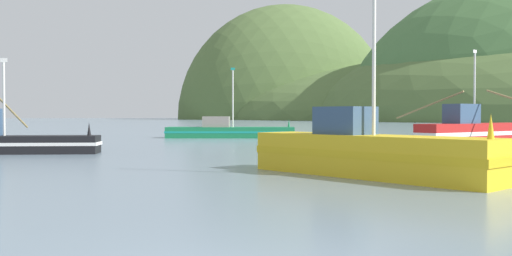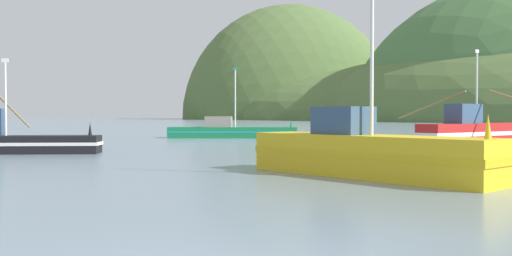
# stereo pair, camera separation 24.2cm
# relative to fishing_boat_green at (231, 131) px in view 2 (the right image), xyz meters

# --- Properties ---
(hill_far_right) EXTENTS (196.86, 157.49, 49.29)m
(hill_far_right) POSITION_rel_fishing_boat_green_xyz_m (122.42, 168.15, -0.60)
(hill_far_right) COLOR #516B38
(hill_far_right) RESTS_ON ground
(hill_mid_right) EXTENTS (87.60, 70.08, 91.92)m
(hill_mid_right) POSITION_rel_fishing_boat_green_xyz_m (53.87, 174.87, -0.60)
(hill_mid_right) COLOR #516B38
(hill_mid_right) RESTS_ON ground
(fishing_boat_green) EXTENTS (11.29, 4.73, 6.04)m
(fishing_boat_green) POSITION_rel_fishing_boat_green_xyz_m (0.00, 0.00, 0.00)
(fishing_boat_green) COLOR #197A47
(fishing_boat_green) RESTS_ON ground
(fishing_boat_yellow) EXTENTS (6.05, 8.64, 6.43)m
(fishing_boat_yellow) POSITION_rel_fishing_boat_green_xyz_m (-0.73, -31.12, 0.20)
(fishing_boat_yellow) COLOR gold
(fishing_boat_yellow) RESTS_ON ground
(fishing_boat_red) EXTENTS (10.15, 11.76, 6.19)m
(fishing_boat_red) POSITION_rel_fishing_boat_green_xyz_m (13.31, -15.65, 0.30)
(fishing_boat_red) COLOR red
(fishing_boat_red) RESTS_ON ground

